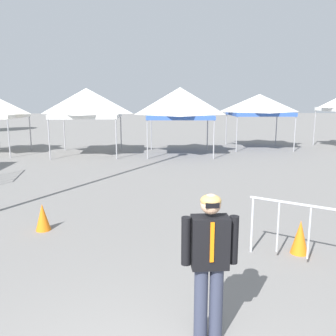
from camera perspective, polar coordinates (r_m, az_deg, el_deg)
name	(u,v)px	position (r m, az deg, el deg)	size (l,w,h in m)	color
canopy_tent_behind_right	(87,103)	(18.69, -12.86, 10.11)	(3.33, 3.33, 3.35)	#9E9EA3
canopy_tent_behind_center	(180,103)	(18.35, 1.95, 10.35)	(3.47, 3.47, 3.39)	#9E9EA3
canopy_tent_center	(259,105)	(21.34, 14.40, 9.77)	(3.37, 3.37, 3.09)	#9E9EA3
person_foreground	(209,257)	(4.21, 6.66, -14.03)	(0.65, 0.26, 1.78)	#33384C
crowd_barrier_by_lift	(310,223)	(6.52, 21.76, -8.21)	(1.75, 1.24, 1.08)	#B7BABF
traffic_cone_lot_center	(43,217)	(8.24, -19.41, -7.43)	(0.32, 0.32, 0.59)	orange
traffic_cone_near_barrier	(300,237)	(7.09, 20.36, -10.31)	(0.32, 0.32, 0.63)	orange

